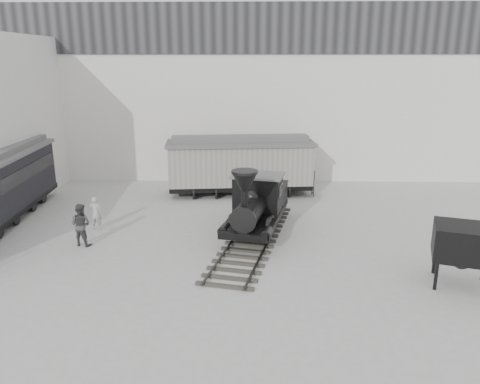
{
  "coord_description": "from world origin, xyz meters",
  "views": [
    {
      "loc": [
        0.92,
        -15.97,
        7.71
      ],
      "look_at": [
        0.48,
        4.09,
        2.0
      ],
      "focal_mm": 35.0,
      "sensor_mm": 36.0,
      "label": 1
    }
  ],
  "objects_px": {
    "locomotive": "(256,208)",
    "visitor_b": "(81,225)",
    "boxcar": "(240,164)",
    "coal_hopper": "(464,247)",
    "visitor_a": "(96,213)"
  },
  "relations": [
    {
      "from": "locomotive",
      "to": "visitor_a",
      "type": "height_order",
      "value": "locomotive"
    },
    {
      "from": "boxcar",
      "to": "coal_hopper",
      "type": "distance_m",
      "value": 13.99
    },
    {
      "from": "locomotive",
      "to": "visitor_b",
      "type": "relative_size",
      "value": 5.37
    },
    {
      "from": "visitor_a",
      "to": "coal_hopper",
      "type": "bearing_deg",
      "value": 159.08
    },
    {
      "from": "visitor_a",
      "to": "coal_hopper",
      "type": "relative_size",
      "value": 0.66
    },
    {
      "from": "visitor_a",
      "to": "locomotive",
      "type": "bearing_deg",
      "value": 175.1
    },
    {
      "from": "boxcar",
      "to": "visitor_a",
      "type": "relative_size",
      "value": 5.45
    },
    {
      "from": "boxcar",
      "to": "visitor_b",
      "type": "bearing_deg",
      "value": -135.17
    },
    {
      "from": "locomotive",
      "to": "boxcar",
      "type": "bearing_deg",
      "value": 109.82
    },
    {
      "from": "boxcar",
      "to": "coal_hopper",
      "type": "relative_size",
      "value": 3.58
    },
    {
      "from": "locomotive",
      "to": "boxcar",
      "type": "xyz_separation_m",
      "value": [
        -0.86,
        6.68,
        0.56
      ]
    },
    {
      "from": "locomotive",
      "to": "boxcar",
      "type": "height_order",
      "value": "boxcar"
    },
    {
      "from": "boxcar",
      "to": "visitor_a",
      "type": "bearing_deg",
      "value": -142.92
    },
    {
      "from": "locomotive",
      "to": "visitor_b",
      "type": "height_order",
      "value": "locomotive"
    },
    {
      "from": "locomotive",
      "to": "coal_hopper",
      "type": "height_order",
      "value": "locomotive"
    }
  ]
}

